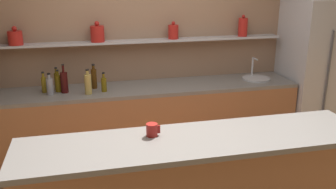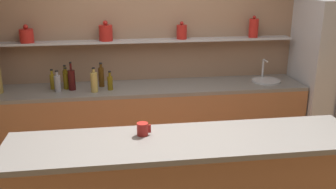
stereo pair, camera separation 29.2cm
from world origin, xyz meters
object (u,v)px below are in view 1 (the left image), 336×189
(refrigerator, at_px, (320,74))
(coffee_mug, at_px, (152,130))
(bottle_spirit_3, at_px, (88,84))
(bottle_oil_6, at_px, (57,80))
(bottle_oil_7, at_px, (58,83))
(sink_fixture, at_px, (256,77))
(bottle_spirit_5, at_px, (50,86))
(bottle_wine_2, at_px, (64,82))
(bottle_oil_1, at_px, (104,84))
(bottle_oil_0, at_px, (44,84))
(bottle_spirit_4, at_px, (94,78))

(refrigerator, relative_size, coffee_mug, 18.17)
(bottle_spirit_3, relative_size, bottle_oil_6, 1.07)
(bottle_spirit_3, xyz_separation_m, bottle_oil_7, (-0.31, 0.16, -0.02))
(bottle_oil_7, bearing_deg, sink_fixture, -0.69)
(bottle_spirit_3, distance_m, coffee_mug, 1.51)
(bottle_spirit_5, xyz_separation_m, bottle_oil_6, (0.07, 0.17, 0.01))
(bottle_wine_2, bearing_deg, bottle_spirit_3, -24.39)
(bottle_oil_6, bearing_deg, sink_fixture, -2.58)
(sink_fixture, xyz_separation_m, bottle_oil_1, (-1.85, -0.09, 0.06))
(refrigerator, height_order, bottle_spirit_5, refrigerator)
(bottle_oil_1, distance_m, bottle_wine_2, 0.42)
(bottle_oil_7, distance_m, coffee_mug, 1.77)
(bottle_oil_6, bearing_deg, bottle_oil_0, -151.69)
(bottle_oil_0, height_order, bottle_oil_1, bottle_oil_0)
(refrigerator, distance_m, coffee_mug, 2.90)
(bottle_spirit_4, relative_size, bottle_spirit_5, 1.17)
(bottle_oil_1, height_order, bottle_wine_2, bottle_wine_2)
(bottle_spirit_4, xyz_separation_m, bottle_oil_7, (-0.39, -0.04, -0.02))
(bottle_wine_2, relative_size, bottle_spirit_3, 1.16)
(bottle_oil_0, xyz_separation_m, bottle_oil_1, (0.63, -0.12, -0.01))
(bottle_spirit_5, height_order, bottle_oil_6, bottle_oil_6)
(bottle_wine_2, bearing_deg, bottle_oil_7, 142.05)
(bottle_wine_2, bearing_deg, bottle_oil_6, 122.62)
(sink_fixture, xyz_separation_m, bottle_oil_0, (-2.48, 0.03, 0.07))
(bottle_wine_2, relative_size, bottle_spirit_4, 1.15)
(refrigerator, height_order, coffee_mug, refrigerator)
(bottle_oil_1, height_order, coffee_mug, bottle_oil_1)
(bottle_oil_0, bearing_deg, bottle_spirit_3, -20.14)
(sink_fixture, bearing_deg, bottle_spirit_4, 178.03)
(refrigerator, distance_m, sink_fixture, 0.86)
(bottle_oil_1, height_order, bottle_spirit_4, bottle_spirit_4)
(bottle_oil_1, xyz_separation_m, bottle_spirit_4, (-0.10, 0.15, 0.03))
(bottle_oil_6, relative_size, coffee_mug, 2.46)
(bottle_oil_0, xyz_separation_m, bottle_oil_7, (0.15, -0.01, 0.00))
(bottle_spirit_5, relative_size, bottle_oil_7, 0.96)
(refrigerator, height_order, bottle_oil_7, refrigerator)
(bottle_spirit_3, bearing_deg, bottle_oil_6, 143.87)
(bottle_oil_6, distance_m, coffee_mug, 1.85)
(bottle_spirit_4, relative_size, bottle_oil_7, 1.13)
(bottle_spirit_4, bearing_deg, bottle_oil_6, 174.50)
(refrigerator, xyz_separation_m, bottle_oil_6, (-3.20, 0.15, 0.09))
(bottle_spirit_3, relative_size, bottle_oil_7, 1.11)
(sink_fixture, distance_m, bottle_oil_1, 1.85)
(bottle_wine_2, bearing_deg, bottle_oil_0, 165.06)
(bottle_wine_2, relative_size, bottle_oil_6, 1.25)
(bottle_spirit_4, bearing_deg, bottle_spirit_3, -109.41)
(bottle_oil_0, xyz_separation_m, bottle_spirit_4, (0.54, 0.03, 0.03))
(bottle_oil_0, distance_m, coffee_mug, 1.84)
(bottle_oil_6, bearing_deg, bottle_spirit_4, -5.50)
(bottle_oil_6, bearing_deg, bottle_spirit_5, -111.22)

